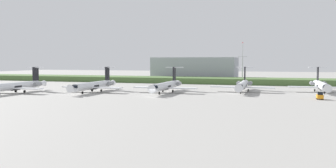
% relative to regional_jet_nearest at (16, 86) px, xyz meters
% --- Properties ---
extents(ground_plane, '(500.00, 500.00, 0.00)m').
position_rel_regional_jet_nearest_xyz_m(ground_plane, '(50.51, 30.59, -2.54)').
color(ground_plane, '#9E9B96').
extents(grass_berm, '(320.00, 20.00, 2.83)m').
position_rel_regional_jet_nearest_xyz_m(grass_berm, '(50.51, 72.94, -1.12)').
color(grass_berm, '#4C6B38').
rests_on(grass_berm, ground).
extents(regional_jet_nearest, '(22.81, 31.00, 9.00)m').
position_rel_regional_jet_nearest_xyz_m(regional_jet_nearest, '(0.00, 0.00, 0.00)').
color(regional_jet_nearest, silver).
rests_on(regional_jet_nearest, ground).
extents(regional_jet_second, '(22.81, 31.00, 9.00)m').
position_rel_regional_jet_nearest_xyz_m(regional_jet_second, '(24.54, 11.13, 0.00)').
color(regional_jet_second, silver).
rests_on(regional_jet_second, ground).
extents(regional_jet_third, '(22.81, 31.00, 9.00)m').
position_rel_regional_jet_nearest_xyz_m(regional_jet_third, '(50.16, 17.08, 0.00)').
color(regional_jet_third, silver).
rests_on(regional_jet_third, ground).
extents(regional_jet_fourth, '(22.81, 31.00, 9.00)m').
position_rel_regional_jet_nearest_xyz_m(regional_jet_fourth, '(76.05, 28.04, 0.00)').
color(regional_jet_fourth, silver).
rests_on(regional_jet_fourth, ground).
extents(regional_jet_fifth, '(22.81, 31.00, 9.00)m').
position_rel_regional_jet_nearest_xyz_m(regional_jet_fifth, '(103.43, 35.14, 0.00)').
color(regional_jet_fifth, silver).
rests_on(regional_jet_fifth, ground).
extents(antenna_mast, '(4.40, 0.50, 20.54)m').
position_rel_regional_jet_nearest_xyz_m(antenna_mast, '(72.24, 73.13, 6.04)').
color(antenna_mast, '#B2B2B7').
rests_on(antenna_mast, ground).
extents(distant_hangar, '(47.98, 26.50, 13.34)m').
position_rel_regional_jet_nearest_xyz_m(distant_hangar, '(42.77, 99.76, 4.13)').
color(distant_hangar, '#9EA3AD').
rests_on(distant_hangar, ground).
extents(baggage_tug, '(1.72, 3.20, 2.30)m').
position_rel_regional_jet_nearest_xyz_m(baggage_tug, '(99.79, 9.01, -1.53)').
color(baggage_tug, orange).
rests_on(baggage_tug, ground).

